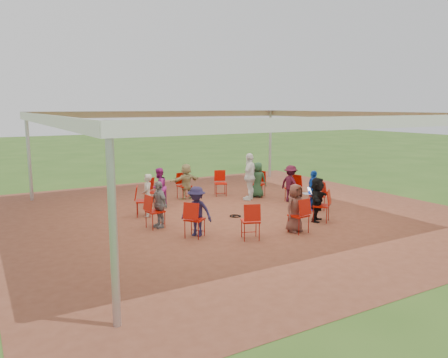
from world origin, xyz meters
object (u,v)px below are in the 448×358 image
chair_6 (143,201)px  chair_5 (156,192)px  person_seated_8 (295,208)px  laptop (308,192)px  chair_0 (317,196)px  person_seated_7 (197,211)px  person_seated_2 (258,180)px  standing_person (250,177)px  person_seated_1 (291,184)px  chair_9 (250,221)px  chair_1 (293,188)px  person_seated_5 (147,195)px  chair_10 (299,216)px  chair_2 (259,184)px  person_seated_9 (317,199)px  chair_3 (221,183)px  chair_8 (195,219)px  cable_coil (236,216)px  chair_7 (155,212)px  chair_4 (184,186)px  person_seated_4 (159,187)px  person_seated_6 (159,204)px  person_seated_0 (313,190)px  chair_11 (321,206)px  person_seated_3 (186,182)px

chair_6 → chair_5: bearing=165.0°
person_seated_8 → laptop: (1.82, 1.62, -0.04)m
chair_0 → person_seated_7: person_seated_7 is taller
person_seated_2 → standing_person: bearing=75.9°
chair_0 → person_seated_1: size_ratio=0.72×
chair_9 → person_seated_2: person_seated_2 is taller
standing_person → person_seated_1: bearing=97.5°
chair_1 → chair_5: size_ratio=1.00×
person_seated_2 → person_seated_5: size_ratio=1.00×
chair_10 → person_seated_1: 3.64m
person_seated_2 → laptop: (0.21, -2.43, -0.04)m
chair_5 → standing_person: standing_person is taller
chair_2 → person_seated_7: person_seated_7 is taller
person_seated_7 → person_seated_9: same height
chair_1 → laptop: (-0.42, -1.25, 0.14)m
chair_1 → person_seated_8: person_seated_8 is taller
chair_2 → chair_9: size_ratio=1.00×
chair_3 → chair_8: bearing=75.0°
cable_coil → chair_7: bearing=179.2°
chair_4 → person_seated_7: bearing=60.8°
chair_3 → person_seated_7: size_ratio=0.72×
person_seated_2 → standing_person: size_ratio=0.77×
chair_6 → person_seated_4: bearing=160.0°
person_seated_5 → person_seated_6: (-0.15, -1.29, 0.00)m
person_seated_6 → chair_3: bearing=120.8°
chair_10 → chair_4: bearing=90.0°
person_seated_2 → person_seated_6: 4.86m
chair_2 → chair_10: (-1.69, -4.24, 0.00)m
person_seated_0 → person_seated_5: same height
chair_11 → person_seated_7: (-3.60, 0.51, 0.18)m
chair_5 → person_seated_7: 3.64m
chair_10 → cable_coil: (-0.52, 2.19, -0.43)m
person_seated_1 → chair_3: bearing=27.7°
chair_0 → laptop: size_ratio=2.41×
chair_11 → person_seated_3: bearing=75.4°
person_seated_1 → person_seated_3: 3.55m
person_seated_8 → person_seated_6: bearing=135.0°
person_seated_0 → chair_2: bearing=27.7°
chair_1 → person_seated_6: bearing=90.0°
chair_1 → chair_6: same height
chair_0 → laptop: 0.32m
laptop → chair_9: bearing=138.3°
chair_3 → chair_8: 5.09m
chair_9 → person_seated_6: 2.58m
chair_4 → person_seated_9: (1.93, -4.58, 0.18)m
chair_1 → cable_coil: (-2.75, -0.79, -0.43)m
person_seated_4 → person_seated_8: (1.92, -4.46, 0.00)m
person_seated_8 → person_seated_4: bearing=105.0°
person_seated_9 → chair_8: bearing=136.3°
chair_4 → person_seated_9: bearing=104.6°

